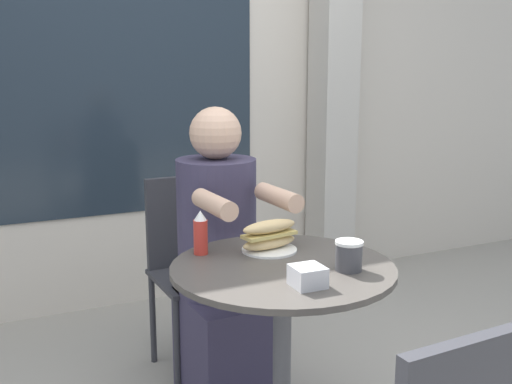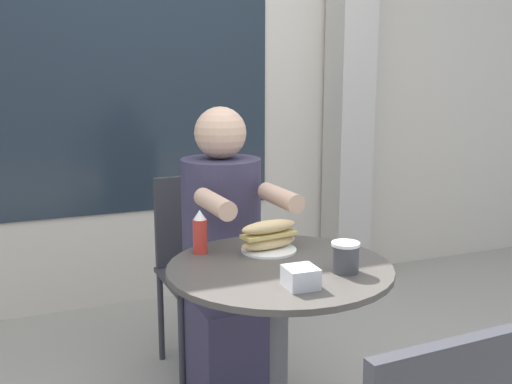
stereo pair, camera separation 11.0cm
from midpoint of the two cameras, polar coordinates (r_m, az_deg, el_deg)
The scene contains 9 objects.
storefront_wall at distance 3.47m, azimuth -12.33°, elevation 12.22°, with size 8.00×0.09×2.80m.
lattice_pillar at distance 3.77m, azimuth 6.53°, elevation 9.33°, with size 0.23×0.23×2.40m.
cafe_table at distance 1.99m, azimuth 0.89°, elevation -12.39°, with size 0.72×0.72×0.74m.
diner_chair at distance 2.76m, azimuth -7.41°, elevation -5.93°, with size 0.39×0.39×0.87m.
seated_diner at distance 2.44m, azimuth -4.80°, elevation -7.92°, with size 0.33×0.58×1.21m.
sandwich_on_plate at distance 2.04m, azimuth -0.27°, elevation -4.34°, with size 0.22×0.19×0.11m.
drink_cup at distance 1.87m, azimuth 7.16°, elevation -6.04°, with size 0.09×0.09×0.09m.
napkin_box at distance 1.73m, azimuth 3.11°, elevation -8.04°, with size 0.09×0.09×0.06m.
condiment_bottle at distance 2.02m, azimuth -6.86°, elevation -3.92°, with size 0.05×0.05×0.15m.
Camera 1 is at (-0.85, -1.60, 1.35)m, focal length 42.00 mm.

